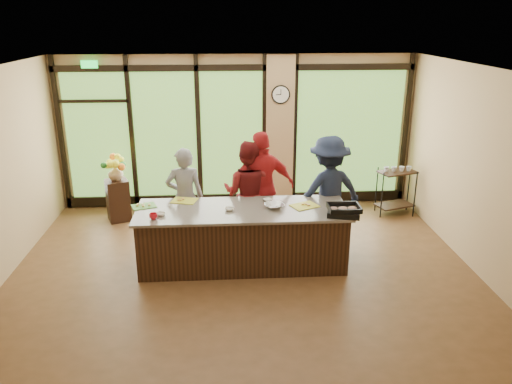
{
  "coord_description": "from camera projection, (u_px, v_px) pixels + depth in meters",
  "views": [
    {
      "loc": [
        -0.25,
        -6.71,
        3.66
      ],
      "look_at": [
        0.21,
        0.4,
        1.15
      ],
      "focal_mm": 35.0,
      "sensor_mm": 36.0,
      "label": 1
    }
  ],
  "objects": [
    {
      "name": "floor",
      "position": [
        244.0,
        273.0,
        7.55
      ],
      "size": [
        7.0,
        7.0,
        0.0
      ],
      "primitive_type": "plane",
      "color": "#51351C",
      "rests_on": "ground"
    },
    {
      "name": "ceiling",
      "position": [
        242.0,
        70.0,
        6.55
      ],
      "size": [
        7.0,
        7.0,
        0.0
      ],
      "primitive_type": "plane",
      "rotation": [
        3.14,
        0.0,
        0.0
      ],
      "color": "silver",
      "rests_on": "back_wall"
    },
    {
      "name": "back_wall",
      "position": [
        237.0,
        132.0,
        9.87
      ],
      "size": [
        7.0,
        0.0,
        7.0
      ],
      "primitive_type": "plane",
      "rotation": [
        1.57,
        0.0,
        0.0
      ],
      "color": "tan",
      "rests_on": "floor"
    },
    {
      "name": "right_wall",
      "position": [
        483.0,
        174.0,
        7.26
      ],
      "size": [
        0.0,
        6.0,
        6.0
      ],
      "primitive_type": "plane",
      "rotation": [
        1.57,
        0.0,
        -1.57
      ],
      "color": "tan",
      "rests_on": "floor"
    },
    {
      "name": "window_wall",
      "position": [
        245.0,
        138.0,
        9.87
      ],
      "size": [
        6.9,
        0.12,
        3.0
      ],
      "color": "tan",
      "rests_on": "floor"
    },
    {
      "name": "island_base",
      "position": [
        243.0,
        238.0,
        7.68
      ],
      "size": [
        3.1,
        1.0,
        0.88
      ],
      "primitive_type": "cube",
      "color": "black",
      "rests_on": "floor"
    },
    {
      "name": "countertop",
      "position": [
        242.0,
        210.0,
        7.53
      ],
      "size": [
        3.2,
        1.1,
        0.04
      ],
      "primitive_type": "cube",
      "color": "slate",
      "rests_on": "island_base"
    },
    {
      "name": "wall_clock",
      "position": [
        281.0,
        95.0,
        9.55
      ],
      "size": [
        0.36,
        0.04,
        0.36
      ],
      "color": "black",
      "rests_on": "window_wall"
    },
    {
      "name": "cook_left",
      "position": [
        185.0,
        198.0,
        8.21
      ],
      "size": [
        0.65,
        0.45,
        1.69
      ],
      "primitive_type": "imported",
      "rotation": [
        0.0,
        0.0,
        3.22
      ],
      "color": "slate",
      "rests_on": "floor"
    },
    {
      "name": "cook_midleft",
      "position": [
        248.0,
        193.0,
        8.3
      ],
      "size": [
        1.03,
        0.91,
        1.78
      ],
      "primitive_type": "imported",
      "rotation": [
        0.0,
        0.0,
        2.82
      ],
      "color": "maroon",
      "rests_on": "floor"
    },
    {
      "name": "cook_midright",
      "position": [
        262.0,
        188.0,
        8.31
      ],
      "size": [
        1.21,
        0.74,
        1.92
      ],
      "primitive_type": "imported",
      "rotation": [
        0.0,
        0.0,
        3.4
      ],
      "color": "#AC1A1D",
      "rests_on": "floor"
    },
    {
      "name": "cook_right",
      "position": [
        328.0,
        191.0,
        8.25
      ],
      "size": [
        1.34,
        0.97,
        1.86
      ],
      "primitive_type": "imported",
      "rotation": [
        0.0,
        0.0,
        3.39
      ],
      "color": "#181F34",
      "rests_on": "floor"
    },
    {
      "name": "roasting_pan",
      "position": [
        344.0,
        213.0,
        7.27
      ],
      "size": [
        0.54,
        0.47,
        0.08
      ],
      "primitive_type": "cube",
      "rotation": [
        0.0,
        0.0,
        -0.26
      ],
      "color": "black",
      "rests_on": "countertop"
    },
    {
      "name": "mixing_bowl",
      "position": [
        274.0,
        206.0,
        7.54
      ],
      "size": [
        0.38,
        0.38,
        0.07
      ],
      "primitive_type": "imported",
      "rotation": [
        0.0,
        0.0,
        0.39
      ],
      "color": "silver",
      "rests_on": "countertop"
    },
    {
      "name": "cutting_board_left",
      "position": [
        144.0,
        206.0,
        7.62
      ],
      "size": [
        0.42,
        0.37,
        0.01
      ],
      "primitive_type": "cube",
      "rotation": [
        0.0,
        0.0,
        0.35
      ],
      "color": "#519636",
      "rests_on": "countertop"
    },
    {
      "name": "cutting_board_center",
      "position": [
        184.0,
        201.0,
        7.84
      ],
      "size": [
        0.44,
        0.37,
        0.01
      ],
      "primitive_type": "cube",
      "rotation": [
        0.0,
        0.0,
        -0.26
      ],
      "color": "gold",
      "rests_on": "countertop"
    },
    {
      "name": "cutting_board_right",
      "position": [
        305.0,
        206.0,
        7.63
      ],
      "size": [
        0.48,
        0.43,
        0.01
      ],
      "primitive_type": "cube",
      "rotation": [
        0.0,
        0.0,
        0.43
      ],
      "color": "gold",
      "rests_on": "countertop"
    },
    {
      "name": "prep_bowl_near",
      "position": [
        161.0,
        214.0,
        7.26
      ],
      "size": [
        0.17,
        0.17,
        0.04
      ],
      "primitive_type": "imported",
      "rotation": [
        0.0,
        0.0,
        -0.23
      ],
      "color": "silver",
      "rests_on": "countertop"
    },
    {
      "name": "prep_bowl_mid",
      "position": [
        229.0,
        209.0,
        7.45
      ],
      "size": [
        0.17,
        0.17,
        0.04
      ],
      "primitive_type": "imported",
      "rotation": [
        0.0,
        0.0,
        -0.36
      ],
      "color": "silver",
      "rests_on": "countertop"
    },
    {
      "name": "prep_bowl_far",
      "position": [
        267.0,
        200.0,
        7.85
      ],
      "size": [
        0.17,
        0.17,
        0.03
      ],
      "primitive_type": "imported",
      "rotation": [
        0.0,
        0.0,
        0.39
      ],
      "color": "silver",
      "rests_on": "countertop"
    },
    {
      "name": "red_ramekin",
      "position": [
        153.0,
        216.0,
        7.12
      ],
      "size": [
        0.12,
        0.12,
        0.09
      ],
      "primitive_type": "imported",
      "rotation": [
        0.0,
        0.0,
        -0.0
      ],
      "color": "red",
      "rests_on": "countertop"
    },
    {
      "name": "flower_stand",
      "position": [
        118.0,
        200.0,
        9.39
      ],
      "size": [
        0.51,
        0.51,
        0.79
      ],
      "primitive_type": "cube",
      "rotation": [
        0.0,
        0.0,
        0.37
      ],
      "color": "black",
      "rests_on": "floor"
    },
    {
      "name": "flower_vase",
      "position": [
        115.0,
        173.0,
        9.21
      ],
      "size": [
        0.29,
        0.29,
        0.29
      ],
      "primitive_type": "imported",
      "rotation": [
        0.0,
        0.0,
        -0.05
      ],
      "color": "#9C7E55",
      "rests_on": "flower_stand"
    },
    {
      "name": "bar_cart",
      "position": [
        396.0,
        186.0,
        9.62
      ],
      "size": [
        0.79,
        0.6,
        0.96
      ],
      "rotation": [
        0.0,
        0.0,
        0.32
      ],
      "color": "black",
      "rests_on": "floor"
    }
  ]
}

